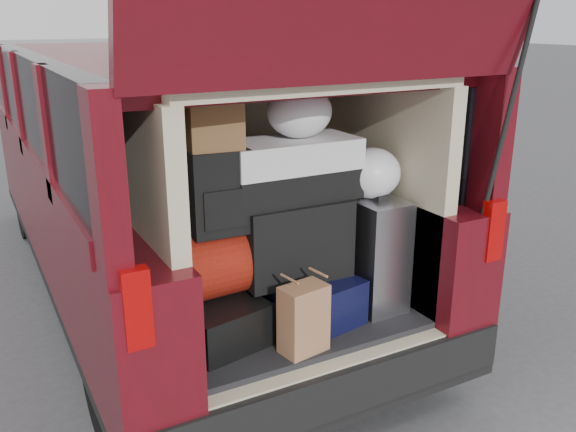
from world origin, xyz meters
The scene contains 14 objects.
ground centered at (0.00, 0.00, 0.00)m, with size 80.00×80.00×0.00m, color #3D3D40.
minivan centered at (0.00, 1.86, 0.91)m, with size 1.90×5.35×2.77m.
load_floor centered at (0.00, 0.28, 0.28)m, with size 1.24×1.05×0.55m, color black.
black_hardshell centered at (-0.40, 0.15, 0.65)m, with size 0.37×0.51×0.20m, color black.
navy_hardshell centered at (0.06, 0.12, 0.66)m, with size 0.43×0.52×0.23m, color black.
silver_roller centered at (0.45, 0.09, 0.84)m, with size 0.24×0.39×0.58m, color white.
kraft_bag centered at (-0.09, -0.17, 0.71)m, with size 0.21×0.13×0.32m, color #AE764E.
red_duffel centered at (-0.33, 0.17, 0.91)m, with size 0.49×0.32×0.32m, color maroon.
black_soft_case centered at (0.03, 0.16, 0.97)m, with size 0.53×0.32×0.39m, color black.
backpack centered at (-0.36, 0.13, 1.26)m, with size 0.27×0.16×0.38m, color black.
twotone_duffel centered at (0.04, 0.19, 1.31)m, with size 0.64×0.33×0.29m, color white.
grocery_sack_lower centered at (-0.36, 0.15, 1.56)m, with size 0.23×0.19×0.21m, color brown.
plastic_bag_center centered at (0.09, 0.19, 1.57)m, with size 0.31×0.29×0.25m, color white.
plastic_bag_right centered at (0.45, 0.10, 1.26)m, with size 0.29×0.27×0.25m, color white.
Camera 1 is at (-1.31, -2.28, 1.99)m, focal length 38.00 mm.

